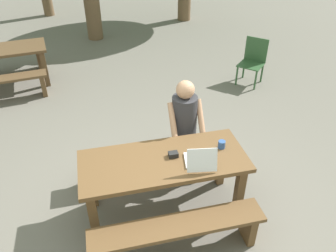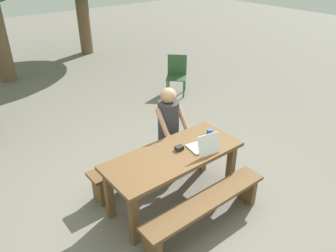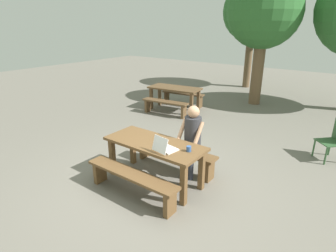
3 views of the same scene
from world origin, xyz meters
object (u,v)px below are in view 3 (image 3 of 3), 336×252
object	(u,v)px
picnic_table_front	(155,149)
tree_left	(264,12)
laptop	(164,147)
plastic_chair	(334,139)
person_seated	(192,136)
picnic_table_mid	(175,91)
coffee_mug	(189,149)
small_pouch	(160,142)
tree_right	(253,12)

from	to	relation	value
picnic_table_front	tree_left	xyz separation A→B (m)	(-0.43, 6.17, 2.40)
laptop	tree_left	world-z (taller)	tree_left
picnic_table_front	tree_left	size ratio (longest dim) A/B	0.42
plastic_chair	person_seated	bearing A→B (deg)	-86.75
person_seated	picnic_table_mid	size ratio (longest dim) A/B	0.77
coffee_mug	picnic_table_mid	world-z (taller)	coffee_mug
picnic_table_front	small_pouch	world-z (taller)	small_pouch
person_seated	tree_left	distance (m)	6.09
tree_right	laptop	bearing A→B (deg)	-76.78
person_seated	tree_left	world-z (taller)	tree_left
picnic_table_mid	tree_left	xyz separation A→B (m)	(1.85, 2.35, 2.41)
small_pouch	picnic_table_mid	distance (m)	4.49
small_pouch	tree_left	bearing A→B (deg)	95.01
picnic_table_mid	tree_right	distance (m)	5.48
tree_right	small_pouch	bearing A→B (deg)	-77.99
picnic_table_front	coffee_mug	world-z (taller)	coffee_mug
small_pouch	person_seated	distance (m)	0.62
picnic_table_front	person_seated	bearing A→B (deg)	55.17
laptop	tree_right	size ratio (longest dim) A/B	0.08
person_seated	picnic_table_mid	xyz separation A→B (m)	(-2.68, 3.25, -0.16)
person_seated	tree_right	distance (m)	8.68
coffee_mug	tree_left	distance (m)	6.61
plastic_chair	tree_left	world-z (taller)	tree_left
person_seated	plastic_chair	bearing A→B (deg)	48.29
person_seated	picnic_table_mid	bearing A→B (deg)	129.49
tree_left	tree_right	xyz separation A→B (m)	(-1.30, 2.48, 0.11)
picnic_table_front	plastic_chair	world-z (taller)	plastic_chair
laptop	plastic_chair	bearing A→B (deg)	-115.18
small_pouch	tree_left	xyz separation A→B (m)	(-0.54, 6.15, 2.25)
small_pouch	tree_right	size ratio (longest dim) A/B	0.02
person_seated	tree_right	xyz separation A→B (m)	(-2.12, 8.08, 2.37)
laptop	person_seated	xyz separation A→B (m)	(0.05, 0.75, -0.04)
coffee_mug	laptop	bearing A→B (deg)	-145.65
small_pouch	tree_right	bearing A→B (deg)	102.01
coffee_mug	tree_right	distance (m)	9.24
picnic_table_front	coffee_mug	xyz separation A→B (m)	(0.67, 0.05, 0.17)
small_pouch	tree_left	world-z (taller)	tree_left
picnic_table_front	tree_left	world-z (taller)	tree_left
picnic_table_front	tree_right	distance (m)	9.18
small_pouch	picnic_table_mid	xyz separation A→B (m)	(-2.39, 3.80, -0.16)
person_seated	tree_right	bearing A→B (deg)	104.73
laptop	picnic_table_mid	size ratio (longest dim) A/B	0.21
small_pouch	coffee_mug	distance (m)	0.56
plastic_chair	tree_right	world-z (taller)	tree_right
picnic_table_mid	person_seated	bearing A→B (deg)	-57.77
picnic_table_mid	picnic_table_front	bearing A→B (deg)	-66.52
laptop	plastic_chair	xyz separation A→B (m)	(2.09, 3.04, -0.37)
laptop	picnic_table_mid	xyz separation A→B (m)	(-2.63, 4.00, -0.20)
small_pouch	plastic_chair	size ratio (longest dim) A/B	0.12
laptop	person_seated	world-z (taller)	person_seated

